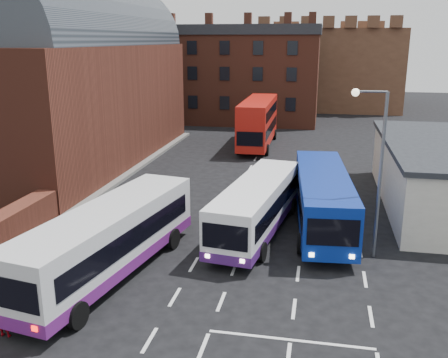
% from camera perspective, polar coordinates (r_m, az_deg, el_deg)
% --- Properties ---
extents(ground, '(180.00, 180.00, 0.00)m').
position_cam_1_polar(ground, '(22.39, -5.05, -12.31)').
color(ground, black).
extents(railway_station, '(12.00, 28.00, 16.00)m').
position_cam_1_polar(railway_station, '(45.30, -17.15, 11.41)').
color(railway_station, '#602B1E').
rests_on(railway_station, ground).
extents(brick_terrace, '(22.00, 10.00, 11.00)m').
position_cam_1_polar(brick_terrace, '(66.18, 0.92, 11.37)').
color(brick_terrace, brown).
rests_on(brick_terrace, ground).
extents(castle_keep, '(22.00, 22.00, 12.00)m').
position_cam_1_polar(castle_keep, '(85.07, 11.57, 12.36)').
color(castle_keep, brown).
rests_on(castle_keep, ground).
extents(bus_white_outbound, '(4.67, 12.11, 3.23)m').
position_cam_1_polar(bus_white_outbound, '(23.24, -13.10, -6.41)').
color(bus_white_outbound, silver).
rests_on(bus_white_outbound, ground).
extents(bus_white_inbound, '(3.96, 11.11, 2.97)m').
position_cam_1_polar(bus_white_inbound, '(27.57, 3.79, -2.82)').
color(bus_white_inbound, white).
rests_on(bus_white_inbound, ground).
extents(bus_blue, '(3.70, 11.97, 3.22)m').
position_cam_1_polar(bus_blue, '(28.84, 11.23, -1.94)').
color(bus_blue, navy).
rests_on(bus_blue, ground).
extents(bus_red_double, '(3.03, 11.83, 4.73)m').
position_cam_1_polar(bus_red_double, '(50.16, 3.91, 6.51)').
color(bus_red_double, red).
rests_on(bus_red_double, ground).
extents(street_lamp, '(1.69, 0.37, 8.30)m').
position_cam_1_polar(street_lamp, '(24.76, 16.93, 2.22)').
color(street_lamp, slate).
rests_on(street_lamp, ground).
extents(pedestrian_red, '(0.56, 0.37, 1.52)m').
position_cam_1_polar(pedestrian_red, '(20.40, -23.91, -14.28)').
color(pedestrian_red, '#9B040D').
rests_on(pedestrian_red, ground).
extents(pedestrian_beige, '(0.76, 0.62, 1.47)m').
position_cam_1_polar(pedestrian_beige, '(23.11, -24.23, -10.76)').
color(pedestrian_beige, tan).
rests_on(pedestrian_beige, ground).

